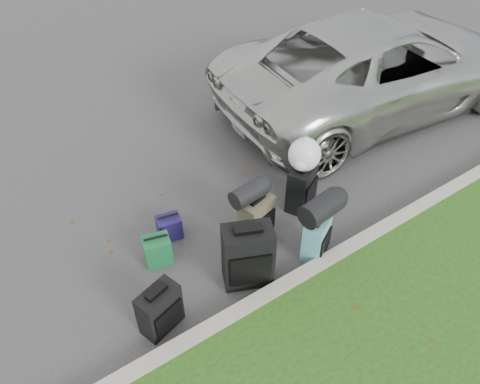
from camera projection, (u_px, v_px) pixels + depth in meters
ground at (255, 229)px, 6.12m from camera, size 120.00×120.00×0.00m
curb at (305, 275)px, 5.45m from camera, size 120.00×0.18×0.15m
suv at (379, 65)px, 7.93m from camera, size 5.88×3.10×1.58m
suitcase_small_black at (160, 310)px, 4.86m from camera, size 0.50×0.36×0.56m
suitcase_large_black_left at (248, 256)px, 5.25m from camera, size 0.65×0.53×0.81m
suitcase_olive at (256, 218)px, 5.85m from camera, size 0.49×0.37×0.59m
suitcase_teal at (316, 238)px, 5.63m from camera, size 0.45×0.38×0.55m
suitcase_large_black_right at (301, 188)px, 6.24m from camera, size 0.51×0.43×0.65m
tote_green at (158, 250)px, 5.61m from camera, size 0.37×0.33×0.36m
tote_navy at (169, 227)px, 5.93m from camera, size 0.33×0.28×0.31m
duffel_left at (249, 193)px, 5.57m from camera, size 0.48×0.30×0.24m
duffel_right at (322, 208)px, 5.40m from camera, size 0.56×0.36×0.30m
trash_bag at (305, 155)px, 5.90m from camera, size 0.43×0.43×0.43m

